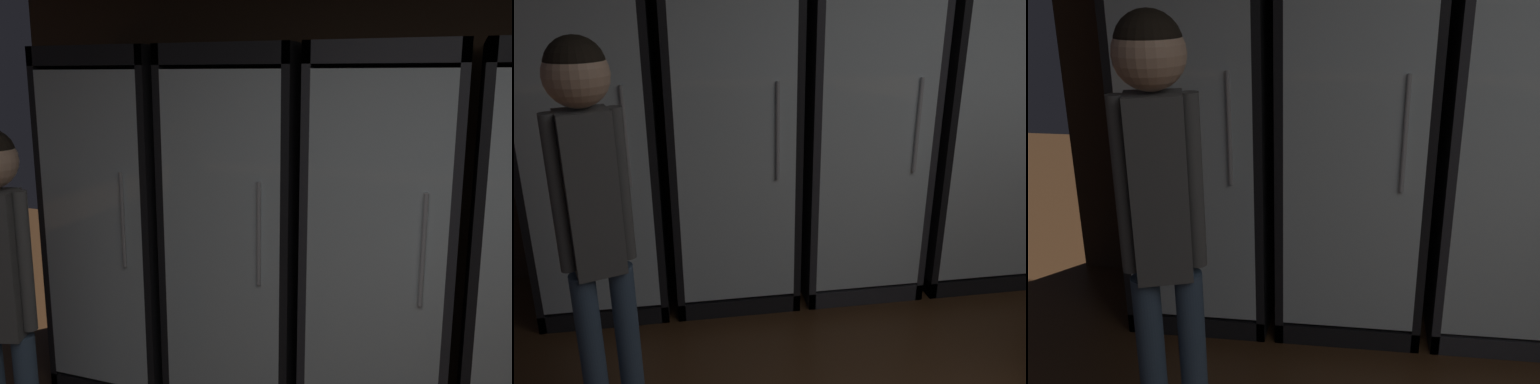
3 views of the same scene
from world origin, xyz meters
TOP-DOWN VIEW (x-y plane):
  - wall_back at (0.00, 3.03)m, footprint 6.00×0.06m
  - cooler_far_left at (-2.12, 2.70)m, footprint 0.69×0.67m
  - cooler_left at (-1.38, 2.70)m, footprint 0.69×0.67m
  - cooler_center at (-0.64, 2.70)m, footprint 0.69×0.67m
  - cooler_right at (0.10, 2.70)m, footprint 0.69×0.67m
  - shopper_near at (-1.96, 1.54)m, footprint 0.26×0.21m

SIDE VIEW (x-z plane):
  - cooler_right at x=0.10m, z-range -0.02..1.93m
  - cooler_far_left at x=-2.12m, z-range -0.02..1.93m
  - cooler_left at x=-1.38m, z-range -0.02..1.93m
  - cooler_center at x=-0.64m, z-range -0.02..1.93m
  - shopper_near at x=-1.96m, z-range 0.24..1.85m
  - wall_back at x=0.00m, z-range 0.00..2.80m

